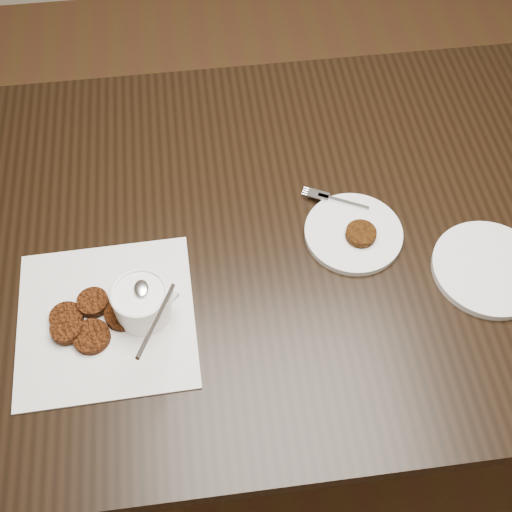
{
  "coord_description": "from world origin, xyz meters",
  "views": [
    {
      "loc": [
        -0.19,
        -0.61,
        1.73
      ],
      "look_at": [
        -0.11,
        0.0,
        0.8
      ],
      "focal_mm": 44.65,
      "sensor_mm": 36.0,
      "label": 1
    }
  ],
  "objects": [
    {
      "name": "napkin",
      "position": [
        -0.38,
        -0.06,
        0.75
      ],
      "size": [
        0.31,
        0.31,
        0.0
      ],
      "primitive_type": "cube",
      "rotation": [
        0.0,
        0.0,
        0.02
      ],
      "color": "silver",
      "rests_on": "table"
    },
    {
      "name": "plate_with_patty",
      "position": [
        0.08,
        0.06,
        0.76
      ],
      "size": [
        0.25,
        0.25,
        0.03
      ],
      "primitive_type": null,
      "rotation": [
        0.0,
        0.0,
        -0.47
      ],
      "color": "silver",
      "rests_on": "table"
    },
    {
      "name": "table",
      "position": [
        -0.03,
        0.09,
        0.38
      ],
      "size": [
        1.47,
        0.95,
        0.75
      ],
      "primitive_type": "cube",
      "color": "black",
      "rests_on": "floor"
    },
    {
      "name": "floor",
      "position": [
        0.0,
        0.0,
        0.0
      ],
      "size": [
        4.0,
        4.0,
        0.0
      ],
      "primitive_type": "plane",
      "color": "#502E1B",
      "rests_on": "ground"
    },
    {
      "name": "patty_cluster",
      "position": [
        -0.42,
        -0.07,
        0.76
      ],
      "size": [
        0.26,
        0.26,
        0.02
      ],
      "primitive_type": null,
      "rotation": [
        0.0,
        0.0,
        0.34
      ],
      "color": "#59250B",
      "rests_on": "napkin"
    },
    {
      "name": "plate_empty",
      "position": [
        0.31,
        -0.05,
        0.76
      ],
      "size": [
        0.22,
        0.22,
        0.01
      ],
      "primitive_type": "cylinder",
      "rotation": [
        0.0,
        0.0,
        -0.07
      ],
      "color": "silver",
      "rests_on": "table"
    },
    {
      "name": "sauce_ramekin",
      "position": [
        -0.31,
        -0.06,
        0.82
      ],
      "size": [
        0.15,
        0.15,
        0.13
      ],
      "primitive_type": null,
      "rotation": [
        0.0,
        0.0,
        0.15
      ],
      "color": "white",
      "rests_on": "napkin"
    }
  ]
}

